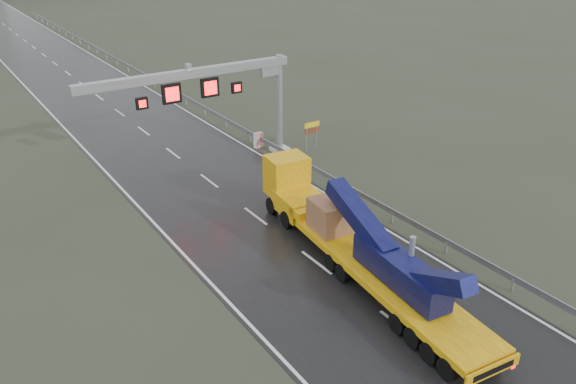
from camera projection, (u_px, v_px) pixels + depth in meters
ground at (369, 303)px, 25.27m from camera, size 400.00×400.00×0.00m
road at (100, 98)px, 55.26m from camera, size 11.00×200.00×0.02m
guardrail at (200, 105)px, 50.52m from camera, size 0.20×140.00×1.40m
sign_gantry at (219, 87)px, 37.40m from camera, size 14.90×1.20×7.42m
heavy_haul_truck at (343, 230)px, 28.11m from camera, size 4.31×17.40×4.05m
exit_sign_pair at (312, 130)px, 41.72m from camera, size 1.31×0.07×2.25m
striped_barrier at (258, 140)px, 42.72m from camera, size 0.73×0.45×1.17m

